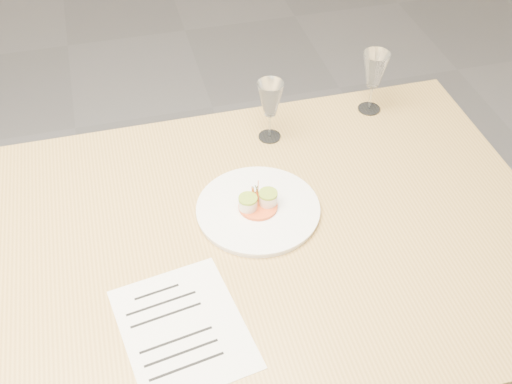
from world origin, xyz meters
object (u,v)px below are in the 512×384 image
object	(u,v)px
wine_glass_1	(270,100)
wine_glass_2	(375,71)
dinner_plate	(258,209)
recipe_sheet	(183,328)
dining_table	(55,294)

from	to	relation	value
wine_glass_1	wine_glass_2	size ratio (longest dim) A/B	0.95
dinner_plate	wine_glass_2	size ratio (longest dim) A/B	1.62
dinner_plate	wine_glass_2	xyz separation A→B (m)	(0.43, 0.33, 0.12)
recipe_sheet	wine_glass_1	world-z (taller)	wine_glass_1
wine_glass_2	dining_table	bearing A→B (deg)	-156.57
dinner_plate	wine_glass_2	distance (m)	0.55
dining_table	wine_glass_2	xyz separation A→B (m)	(0.93, 0.41, 0.20)
dining_table	wine_glass_1	world-z (taller)	wine_glass_1
recipe_sheet	wine_glass_1	distance (m)	0.68
wine_glass_2	dinner_plate	bearing A→B (deg)	-142.18
dinner_plate	recipe_sheet	size ratio (longest dim) A/B	0.88
wine_glass_1	wine_glass_2	distance (m)	0.32
dining_table	dinner_plate	xyz separation A→B (m)	(0.51, 0.07, 0.08)
dining_table	wine_glass_2	bearing A→B (deg)	23.43
dining_table	wine_glass_1	distance (m)	0.73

